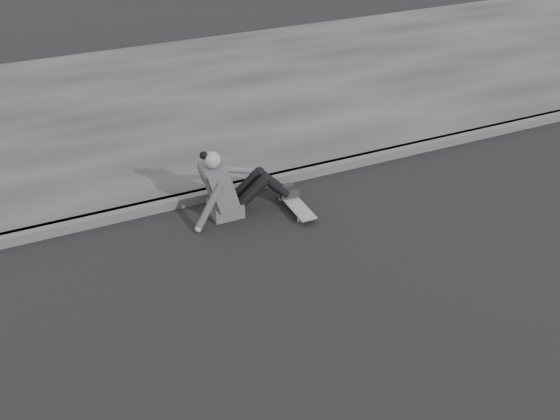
{
  "coord_description": "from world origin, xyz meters",
  "views": [
    {
      "loc": [
        -3.24,
        -3.83,
        4.04
      ],
      "look_at": [
        -0.92,
        1.25,
        0.5
      ],
      "focal_mm": 40.0,
      "sensor_mm": 36.0,
      "label": 1
    }
  ],
  "objects": [
    {
      "name": "ground",
      "position": [
        0.0,
        0.0,
        0.0
      ],
      "size": [
        80.0,
        80.0,
        0.0
      ],
      "primitive_type": "plane",
      "color": "black",
      "rests_on": "ground"
    },
    {
      "name": "curb",
      "position": [
        0.0,
        2.58,
        0.06
      ],
      "size": [
        24.0,
        0.16,
        0.12
      ],
      "primitive_type": "cube",
      "color": "#494949",
      "rests_on": "ground"
    },
    {
      "name": "sidewalk",
      "position": [
        0.0,
        5.6,
        0.06
      ],
      "size": [
        24.0,
        6.0,
        0.12
      ],
      "primitive_type": "cube",
      "color": "#373737",
      "rests_on": "ground"
    },
    {
      "name": "skateboard",
      "position": [
        -0.42,
        1.9,
        0.07
      ],
      "size": [
        0.2,
        0.78,
        0.09
      ],
      "color": "gray",
      "rests_on": "ground"
    },
    {
      "name": "seated_woman",
      "position": [
        -1.15,
        2.14,
        0.36
      ],
      "size": [
        1.38,
        0.46,
        0.88
      ],
      "color": "#47474A",
      "rests_on": "ground"
    }
  ]
}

